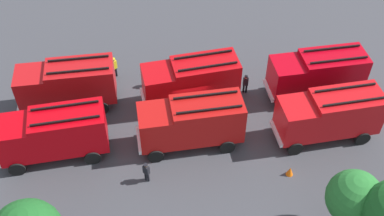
% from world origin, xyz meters
% --- Properties ---
extents(ground_plane, '(55.75, 55.75, 0.00)m').
position_xyz_m(ground_plane, '(0.00, 0.00, 0.00)').
color(ground_plane, '#38383D').
extents(fire_truck_0, '(7.39, 3.28, 3.88)m').
position_xyz_m(fire_truck_0, '(-9.58, -2.20, 2.15)').
color(fire_truck_0, '#AF0310').
rests_on(fire_truck_0, ground).
extents(fire_truck_1, '(7.48, 3.61, 3.88)m').
position_xyz_m(fire_truck_1, '(-0.11, -2.15, 2.15)').
color(fire_truck_1, '#B2090D').
rests_on(fire_truck_1, ground).
extents(fire_truck_2, '(7.35, 3.14, 3.88)m').
position_xyz_m(fire_truck_2, '(8.94, -2.49, 2.15)').
color(fire_truck_2, '#AC0F12').
rests_on(fire_truck_2, ground).
extents(fire_truck_3, '(7.43, 3.40, 3.88)m').
position_xyz_m(fire_truck_3, '(-9.27, 2.09, 2.15)').
color(fire_truck_3, red).
rests_on(fire_truck_3, ground).
extents(fire_truck_4, '(7.39, 3.26, 3.88)m').
position_xyz_m(fire_truck_4, '(0.19, 2.05, 2.15)').
color(fire_truck_4, '#AB0F0E').
rests_on(fire_truck_4, ground).
extents(fire_truck_5, '(7.44, 3.44, 3.88)m').
position_xyz_m(fire_truck_5, '(9.33, 2.36, 2.15)').
color(fire_truck_5, '#BB030B').
rests_on(fire_truck_5, ground).
extents(firefighter_0, '(0.46, 0.32, 1.62)m').
position_xyz_m(firefighter_0, '(-4.36, -2.87, 0.90)').
color(firefighter_0, black).
rests_on(firefighter_0, ground).
extents(firefighter_1, '(0.47, 0.46, 1.84)m').
position_xyz_m(firefighter_1, '(5.78, -5.50, 1.04)').
color(firefighter_1, black).
rests_on(firefighter_1, ground).
extents(firefighter_2, '(0.39, 0.48, 1.60)m').
position_xyz_m(firefighter_2, '(2.68, -4.17, 0.89)').
color(firefighter_2, black).
rests_on(firefighter_2, ground).
extents(firefighter_3, '(0.48, 0.45, 1.63)m').
position_xyz_m(firefighter_3, '(3.34, 5.04, 0.90)').
color(firefighter_3, black).
rests_on(firefighter_3, ground).
extents(tree_2, '(3.19, 3.19, 4.94)m').
position_xyz_m(tree_2, '(-8.25, 9.63, 3.32)').
color(tree_2, brown).
rests_on(tree_2, ground).
extents(traffic_cone_0, '(0.48, 0.48, 0.68)m').
position_xyz_m(traffic_cone_0, '(-6.06, 5.31, 0.34)').
color(traffic_cone_0, '#F2600C').
rests_on(traffic_cone_0, ground).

